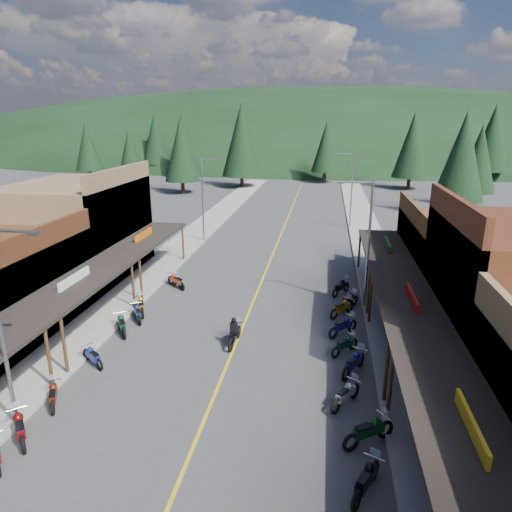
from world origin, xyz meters
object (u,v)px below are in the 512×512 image
at_px(pine_4, 412,145).
at_px(bike_east_9, 343,325).
at_px(shop_west_3, 79,230).
at_px(pine_0, 87,146).
at_px(bike_west_5, 20,427).
at_px(bike_west_10, 141,304).
at_px(bike_west_12, 176,280).
at_px(bike_east_11, 349,300).
at_px(bike_west_6, 53,394).
at_px(bike_west_11, 179,281).
at_px(bike_east_6, 346,393).
at_px(pine_2, 242,140).
at_px(bike_east_7, 354,362).
at_px(streetlight_3, 350,187).
at_px(streetlight_0, 3,323).
at_px(bike_east_12, 341,286).
at_px(streetlight_2, 366,239).
at_px(pine_11, 462,156).
at_px(pine_8, 130,160).
at_px(bike_east_8, 345,344).
at_px(bike_west_9, 137,312).
at_px(bike_east_4, 366,478).
at_px(pedestrian_east_b, 371,257).
at_px(pine_5, 492,138).
at_px(bike_east_10, 342,307).
at_px(rider_on_bike, 235,333).
at_px(bike_east_5, 369,430).
at_px(pine_1, 183,140).
at_px(bike_west_7, 92,355).
at_px(pine_7, 155,139).
at_px(pedestrian_east_a, 425,403).
at_px(pine_3, 326,147).
at_px(pine_9, 479,159).

height_order(pine_4, bike_east_9, pine_4).
height_order(shop_west_3, pine_0, pine_0).
relative_size(bike_west_5, bike_west_10, 1.01).
relative_size(bike_west_12, bike_east_11, 1.03).
bearing_deg(pine_0, bike_west_6, -63.24).
bearing_deg(bike_west_11, bike_east_6, -88.48).
height_order(pine_2, bike_east_7, pine_2).
distance_m(shop_west_3, streetlight_3, 27.94).
height_order(streetlight_0, bike_east_12, streetlight_0).
relative_size(pine_2, bike_west_12, 6.89).
height_order(streetlight_2, pine_0, pine_0).
distance_m(pine_2, pine_11, 36.06).
relative_size(pine_8, bike_east_7, 4.57).
bearing_deg(pine_4, bike_east_8, -101.94).
bearing_deg(bike_west_6, bike_east_11, 16.17).
xyz_separation_m(bike_west_9, bike_east_9, (11.94, -0.03, 0.05)).
bearing_deg(bike_east_4, pine_8, 146.38).
bearing_deg(shop_west_3, pedestrian_east_b, 10.89).
bearing_deg(pine_5, pine_2, -162.35).
distance_m(streetlight_3, bike_west_9, 29.51).
distance_m(streetlight_2, bike_west_5, 20.24).
relative_size(streetlight_0, bike_west_11, 4.32).
xyz_separation_m(bike_west_6, bike_east_10, (12.13, 10.95, 0.07)).
relative_size(pine_8, bike_west_5, 4.65).
height_order(streetlight_3, rider_on_bike, streetlight_3).
relative_size(bike_west_11, bike_east_10, 0.88).
bearing_deg(bike_west_5, pedestrian_east_b, 16.05).
xyz_separation_m(bike_east_4, bike_east_5, (0.27, 2.37, 0.04)).
height_order(bike_east_7, rider_on_bike, rider_on_bike).
bearing_deg(pine_1, pine_5, 1.97).
height_order(pine_4, bike_west_11, pine_4).
bearing_deg(bike_west_5, bike_east_9, 0.44).
height_order(bike_west_7, bike_east_7, bike_east_7).
relative_size(streetlight_0, streetlight_3, 1.00).
distance_m(bike_west_9, bike_east_12, 13.43).
bearing_deg(pine_8, pine_7, 105.52).
bearing_deg(bike_east_6, rider_on_bike, 174.72).
xyz_separation_m(pine_5, bike_east_10, (-28.33, -65.54, -7.39)).
relative_size(streetlight_2, rider_on_bike, 3.64).
xyz_separation_m(streetlight_3, pedestrian_east_b, (1.11, -14.50, -3.37)).
distance_m(bike_west_9, bike_east_5, 15.43).
xyz_separation_m(pine_4, bike_east_9, (-12.35, -56.11, -6.63)).
bearing_deg(pine_7, pine_4, -17.74).
bearing_deg(bike_east_7, bike_west_6, -132.26).
xyz_separation_m(pine_4, bike_east_8, (-12.32, -58.22, -6.69)).
relative_size(bike_west_10, pedestrian_east_a, 1.18).
relative_size(pine_3, pine_4, 0.88).
height_order(pine_0, pine_9, pine_0).
bearing_deg(pine_11, bike_west_10, -128.72).
height_order(pine_8, bike_west_5, pine_8).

